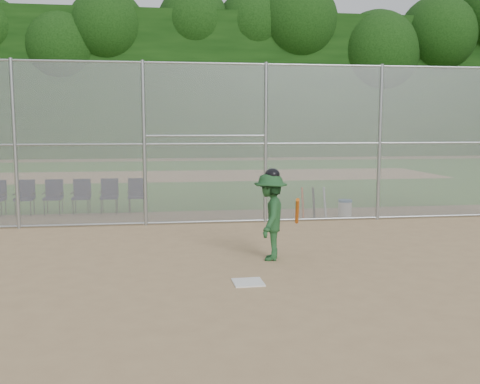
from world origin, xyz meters
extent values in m
plane|color=tan|center=(0.00, 0.00, 0.00)|extent=(100.00, 100.00, 0.00)
plane|color=#316F21|center=(0.00, 18.00, 0.01)|extent=(100.00, 100.00, 0.00)
plane|color=tan|center=(0.00, 18.00, 0.01)|extent=(24.00, 24.00, 0.00)
cube|color=gray|center=(0.00, 5.00, 2.00)|extent=(16.00, 0.02, 4.00)
cylinder|color=#9EA3A8|center=(0.00, 5.00, 3.95)|extent=(16.00, 0.05, 0.05)
cube|color=black|center=(0.00, 35.00, 5.50)|extent=(80.00, 5.00, 11.00)
cube|color=silver|center=(-0.25, -0.20, 0.01)|extent=(0.48, 0.48, 0.02)
imported|color=#1D4923|center=(0.38, 1.23, 0.80)|extent=(0.88, 1.16, 1.60)
ellipsoid|color=black|center=(0.38, 1.23, 1.57)|extent=(0.27, 0.30, 0.23)
cylinder|color=orange|center=(0.78, 0.83, 0.95)|extent=(0.23, 0.72, 0.56)
cylinder|color=white|center=(3.26, 5.42, 0.21)|extent=(0.35, 0.35, 0.42)
cylinder|color=#2761AB|center=(3.26, 5.42, 0.45)|extent=(0.37, 0.37, 0.06)
cylinder|color=#D84C14|center=(2.05, 5.28, 0.42)|extent=(0.06, 0.25, 0.84)
cylinder|color=black|center=(2.35, 5.28, 0.42)|extent=(0.06, 0.28, 0.84)
cylinder|color=#B2B2B7|center=(2.65, 5.28, 0.42)|extent=(0.06, 0.31, 0.83)
camera|label=1|loc=(-1.51, -8.21, 2.45)|focal=40.00mm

